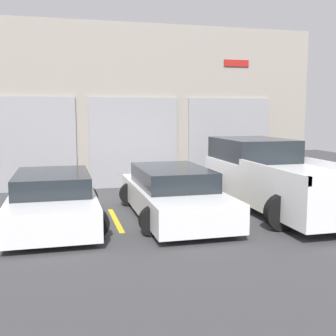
{
  "coord_description": "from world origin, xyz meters",
  "views": [
    {
      "loc": [
        -2.53,
        -10.69,
        2.45
      ],
      "look_at": [
        0.0,
        -0.76,
        1.1
      ],
      "focal_mm": 45.0,
      "sensor_mm": 36.0,
      "label": 1
    }
  ],
  "objects": [
    {
      "name": "parking_stripe_left",
      "position": [
        -1.37,
        -1.26,
        0.0
      ],
      "size": [
        0.12,
        2.2,
        0.01
      ],
      "primitive_type": "cube",
      "color": "gold",
      "rests_on": "ground"
    },
    {
      "name": "pickup_truck",
      "position": [
        2.75,
        -0.95,
        0.82
      ],
      "size": [
        2.48,
        5.57,
        1.73
      ],
      "color": "white",
      "rests_on": "ground"
    },
    {
      "name": "sedan_white",
      "position": [
        0.0,
        -1.23,
        0.56
      ],
      "size": [
        2.16,
        4.61,
        1.16
      ],
      "color": "white",
      "rests_on": "ground"
    },
    {
      "name": "sedan_side",
      "position": [
        -2.75,
        -1.23,
        0.54
      ],
      "size": [
        2.17,
        4.24,
        1.14
      ],
      "color": "white",
      "rests_on": "ground"
    },
    {
      "name": "ground_plane",
      "position": [
        0.0,
        0.0,
        0.0
      ],
      "size": [
        28.0,
        28.0,
        0.0
      ],
      "primitive_type": "plane",
      "color": "#3D3D3F"
    },
    {
      "name": "shophouse_building",
      "position": [
        -0.01,
        3.28,
        2.6
      ],
      "size": [
        12.22,
        0.68,
        5.32
      ],
      "color": "#9E9389",
      "rests_on": "ground"
    },
    {
      "name": "parking_stripe_right",
      "position": [
        4.12,
        -1.26,
        0.0
      ],
      "size": [
        0.12,
        2.2,
        0.01
      ],
      "primitive_type": "cube",
      "color": "gold",
      "rests_on": "ground"
    },
    {
      "name": "parking_stripe_centre",
      "position": [
        1.37,
        -1.26,
        0.0
      ],
      "size": [
        0.12,
        2.2,
        0.01
      ],
      "primitive_type": "cube",
      "color": "gold",
      "rests_on": "ground"
    }
  ]
}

